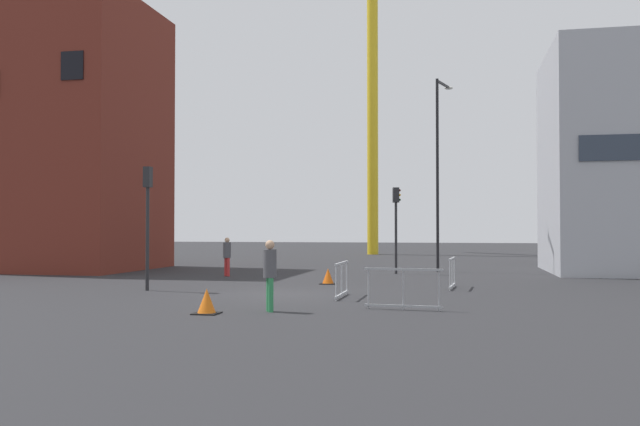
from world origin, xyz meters
The scene contains 13 objects.
ground centered at (0.00, 0.00, 0.00)m, with size 160.00×160.00×0.00m, color #28282B.
brick_building centered at (-13.60, 10.45, 6.82)m, with size 7.11×8.09×13.65m.
construction_crane centered at (-1.53, 33.96, 17.61)m, with size 14.16×14.61×26.74m.
streetlamp_tall centered at (4.67, 12.50, 5.45)m, with size 0.83×1.92×9.44m.
traffic_light_island centered at (-4.78, 0.29, 2.81)m, with size 0.25×0.37×4.21m.
traffic_light_verge centered at (2.75, 10.39, 2.69)m, with size 0.39×0.30×4.01m.
pedestrian_walking centered at (-4.45, 7.41, 0.99)m, with size 0.34×0.34×1.71m.
pedestrian_waiting centered at (0.87, -4.45, 1.06)m, with size 0.34×0.34×1.81m.
safety_barrier_rear centered at (4.15, -3.43, 0.56)m, with size 2.04×0.26×1.08m.
safety_barrier_front centered at (2.06, -0.64, 0.56)m, with size 0.07×2.12×1.08m.
safety_barrier_right_run centered at (5.35, 3.15, 0.56)m, with size 0.22×1.96×1.08m.
traffic_cone_striped centered at (0.72, 4.17, 0.27)m, with size 0.59×0.59×0.59m.
traffic_cone_orange centered at (-0.54, -5.19, 0.29)m, with size 0.62×0.62×0.62m.
Camera 1 is at (5.52, -20.93, 2.11)m, focal length 37.79 mm.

